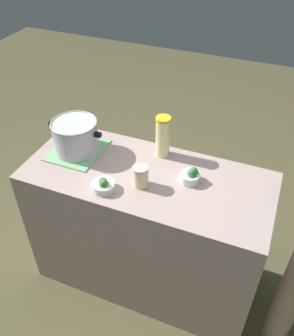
{
  "coord_description": "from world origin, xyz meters",
  "views": [
    {
      "loc": [
        0.57,
        -1.4,
        2.19
      ],
      "look_at": [
        0.0,
        0.0,
        0.95
      ],
      "focal_mm": 38.77,
      "sensor_mm": 36.0,
      "label": 1
    }
  ],
  "objects_px": {
    "mason_jar": "(140,176)",
    "broccoli_bowl_center": "(103,185)",
    "lemonade_pitcher": "(163,136)",
    "broccoli_bowl_front": "(191,176)",
    "cooking_pot": "(76,136)"
  },
  "relations": [
    {
      "from": "mason_jar",
      "to": "broccoli_bowl_center",
      "type": "distance_m",
      "value": 0.19
    },
    {
      "from": "lemonade_pitcher",
      "to": "broccoli_bowl_front",
      "type": "relative_size",
      "value": 2.3
    },
    {
      "from": "lemonade_pitcher",
      "to": "broccoli_bowl_front",
      "type": "xyz_separation_m",
      "value": [
        0.22,
        -0.17,
        -0.09
      ]
    },
    {
      "from": "mason_jar",
      "to": "broccoli_bowl_center",
      "type": "relative_size",
      "value": 0.99
    },
    {
      "from": "lemonade_pitcher",
      "to": "broccoli_bowl_front",
      "type": "height_order",
      "value": "lemonade_pitcher"
    },
    {
      "from": "cooking_pot",
      "to": "broccoli_bowl_front",
      "type": "distance_m",
      "value": 0.7
    },
    {
      "from": "broccoli_bowl_front",
      "to": "mason_jar",
      "type": "bearing_deg",
      "value": -151.78
    },
    {
      "from": "cooking_pot",
      "to": "broccoli_bowl_front",
      "type": "bearing_deg",
      "value": -0.86
    },
    {
      "from": "cooking_pot",
      "to": "mason_jar",
      "type": "xyz_separation_m",
      "value": [
        0.46,
        -0.14,
        -0.05
      ]
    },
    {
      "from": "cooking_pot",
      "to": "lemonade_pitcher",
      "type": "height_order",
      "value": "lemonade_pitcher"
    },
    {
      "from": "lemonade_pitcher",
      "to": "broccoli_bowl_center",
      "type": "distance_m",
      "value": 0.45
    },
    {
      "from": "lemonade_pitcher",
      "to": "broccoli_bowl_center",
      "type": "relative_size",
      "value": 2.05
    },
    {
      "from": "broccoli_bowl_center",
      "to": "cooking_pot",
      "type": "bearing_deg",
      "value": 140.99
    },
    {
      "from": "cooking_pot",
      "to": "mason_jar",
      "type": "distance_m",
      "value": 0.48
    },
    {
      "from": "cooking_pot",
      "to": "broccoli_bowl_center",
      "type": "relative_size",
      "value": 2.75
    }
  ]
}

